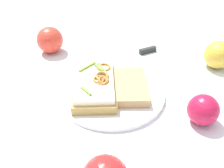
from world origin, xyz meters
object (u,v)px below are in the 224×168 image
apple_1 (203,110)px  apple_3 (218,55)px  bread_slice_side (129,87)px  plate (112,92)px  knife (152,50)px  apple_0 (50,40)px  sandwich (95,85)px

apple_1 → apple_3: bearing=83.4°
bread_slice_side → plate: bearing=90.7°
apple_1 → knife: apple_1 is taller
apple_0 → apple_3: size_ratio=1.03×
apple_1 → sandwich: bearing=176.3°
sandwich → bread_slice_side: size_ratio=1.46×
apple_1 → knife: size_ratio=0.65×
knife → bread_slice_side: bearing=-137.2°
bread_slice_side → apple_3: apple_3 is taller
apple_3 → apple_0: bearing=-172.1°
apple_3 → plate: bearing=-138.1°
apple_1 → plate: bearing=172.0°
apple_0 → knife: 0.33m
apple_0 → apple_1: 0.51m
apple_3 → knife: size_ratio=0.76×
bread_slice_side → apple_0: 0.33m
apple_0 → knife: size_ratio=0.78×
sandwich → apple_0: (-0.22, 0.17, 0.01)m
sandwich → apple_0: 0.27m
plate → apple_1: (0.22, -0.03, 0.03)m
apple_0 → apple_1: (0.47, -0.18, -0.01)m
bread_slice_side → knife: bread_slice_side is taller
apple_3 → knife: bearing=171.2°
sandwich → apple_3: (0.29, 0.24, 0.01)m
apple_0 → knife: (0.31, 0.10, -0.03)m
plate → apple_3: apple_3 is taller
sandwich → bread_slice_side: 0.08m
apple_0 → apple_3: 0.51m
plate → apple_3: size_ratio=3.30×
sandwich → apple_0: bearing=32.2°
apple_0 → knife: apple_0 is taller
plate → apple_1: bearing=-8.0°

